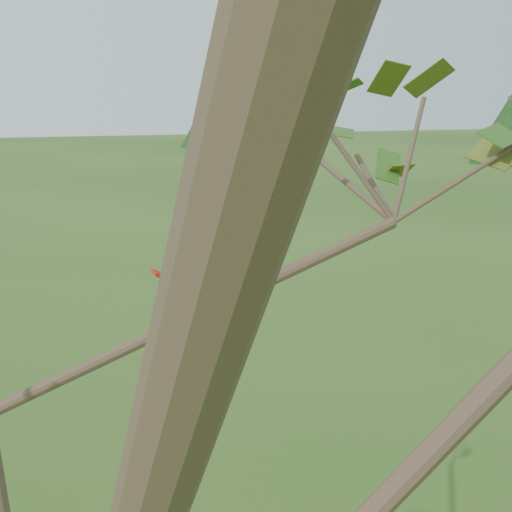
{
  "coord_description": "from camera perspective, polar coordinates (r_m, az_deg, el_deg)",
  "views": [
    {
      "loc": [
        0.03,
        -0.88,
        2.39
      ],
      "look_at": [
        0.34,
        0.07,
        2.16
      ],
      "focal_mm": 50.0,
      "sensor_mm": 36.0,
      "label": 1
    }
  ],
  "objects": [
    {
      "name": "crabapple_tree",
      "position": [
        0.9,
        -17.61,
        -4.95
      ],
      "size": [
        2.35,
        2.05,
        2.95
      ],
      "color": "#493627",
      "rests_on": "ground"
    },
    {
      "name": "cardinal",
      "position": [
        1.02,
        -2.27,
        -0.47
      ],
      "size": [
        0.2,
        0.1,
        0.14
      ],
      "rotation": [
        0.0,
        0.0,
        0.07
      ],
      "color": "red",
      "rests_on": "ground"
    }
  ]
}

